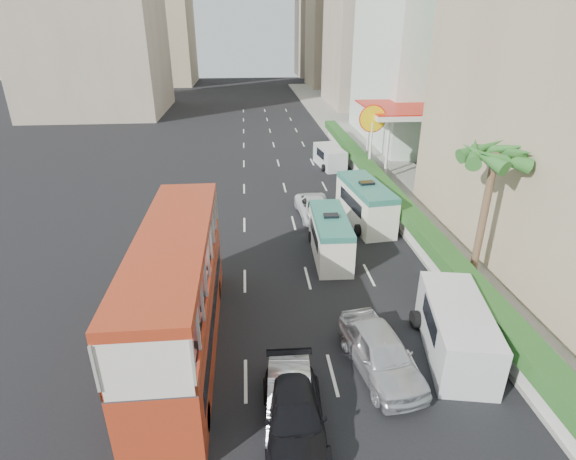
{
  "coord_description": "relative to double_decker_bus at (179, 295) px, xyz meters",
  "views": [
    {
      "loc": [
        -3.21,
        -14.62,
        11.79
      ],
      "look_at": [
        -1.5,
        4.0,
        3.2
      ],
      "focal_mm": 28.0,
      "sensor_mm": 36.0,
      "label": 1
    }
  ],
  "objects": [
    {
      "name": "kerb_wall",
      "position": [
        12.2,
        14.0,
        -1.85
      ],
      "size": [
        0.3,
        44.0,
        1.0
      ],
      "primitive_type": "cube",
      "color": "silver",
      "rests_on": "sidewalk"
    },
    {
      "name": "double_decker_bus",
      "position": [
        0.0,
        0.0,
        0.0
      ],
      "size": [
        2.5,
        11.0,
        5.06
      ],
      "primitive_type": "cube",
      "color": "#A93318",
      "rests_on": "ground"
    },
    {
      "name": "van_asset",
      "position": [
        7.17,
        12.87,
        -2.53
      ],
      "size": [
        2.5,
        4.88,
        1.32
      ],
      "primitive_type": "imported",
      "rotation": [
        0.0,
        0.0,
        0.07
      ],
      "color": "silver",
      "rests_on": "ground"
    },
    {
      "name": "shell_station",
      "position": [
        16.0,
        23.0,
        0.22
      ],
      "size": [
        6.5,
        8.0,
        5.5
      ],
      "primitive_type": "cube",
      "color": "silver",
      "rests_on": "ground"
    },
    {
      "name": "car_silver_lane_b",
      "position": [
        7.39,
        -1.88,
        -2.53
      ],
      "size": [
        2.7,
        5.05,
        1.63
      ],
      "primitive_type": "imported",
      "rotation": [
        0.0,
        0.0,
        0.17
      ],
      "color": "silver",
      "rests_on": "ground"
    },
    {
      "name": "hedge",
      "position": [
        12.2,
        14.0,
        -1.0
      ],
      "size": [
        1.1,
        44.0,
        0.7
      ],
      "primitive_type": "cube",
      "color": "#2D6626",
      "rests_on": "kerb_wall"
    },
    {
      "name": "car_black",
      "position": [
        3.93,
        -4.31,
        -2.53
      ],
      "size": [
        2.02,
        4.77,
        1.37
      ],
      "primitive_type": "imported",
      "rotation": [
        0.0,
        0.0,
        -0.02
      ],
      "color": "black",
      "rests_on": "ground"
    },
    {
      "name": "minibus_near",
      "position": [
        7.13,
        7.33,
        -1.35
      ],
      "size": [
        1.94,
        5.37,
        2.35
      ],
      "primitive_type": "cube",
      "rotation": [
        0.0,
        0.0,
        -0.03
      ],
      "color": "silver",
      "rests_on": "ground"
    },
    {
      "name": "ground_plane",
      "position": [
        6.0,
        0.0,
        -2.53
      ],
      "size": [
        200.0,
        200.0,
        0.0
      ],
      "primitive_type": "plane",
      "color": "black",
      "rests_on": "ground"
    },
    {
      "name": "sidewalk",
      "position": [
        15.0,
        25.0,
        -2.44
      ],
      "size": [
        6.0,
        120.0,
        0.18
      ],
      "primitive_type": "cube",
      "color": "#99968C",
      "rests_on": "ground"
    },
    {
      "name": "minibus_far",
      "position": [
        10.17,
        11.66,
        -1.21
      ],
      "size": [
        2.68,
        6.16,
        2.65
      ],
      "primitive_type": "cube",
      "rotation": [
        0.0,
        0.0,
        0.12
      ],
      "color": "silver",
      "rests_on": "ground"
    },
    {
      "name": "car_silver_lane_a",
      "position": [
        3.85,
        -3.51,
        -2.53
      ],
      "size": [
        1.74,
        4.16,
        1.34
      ],
      "primitive_type": "imported",
      "rotation": [
        0.0,
        0.0,
        -0.08
      ],
      "color": "silver",
      "rests_on": "ground"
    },
    {
      "name": "panel_van_far",
      "position": [
        10.15,
        24.41,
        -1.64
      ],
      "size": [
        2.43,
        4.67,
        1.78
      ],
      "primitive_type": "cube",
      "rotation": [
        0.0,
        0.0,
        0.15
      ],
      "color": "silver",
      "rests_on": "ground"
    },
    {
      "name": "palm_tree",
      "position": [
        13.8,
        4.0,
        0.85
      ],
      "size": [
        0.36,
        0.36,
        6.4
      ],
      "primitive_type": "cylinder",
      "color": "brown",
      "rests_on": "sidewalk"
    },
    {
      "name": "panel_van_near",
      "position": [
        10.55,
        -1.12,
        -1.48
      ],
      "size": [
        3.06,
        5.54,
        2.09
      ],
      "primitive_type": "cube",
      "rotation": [
        0.0,
        0.0,
        -0.19
      ],
      "color": "silver",
      "rests_on": "ground"
    }
  ]
}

